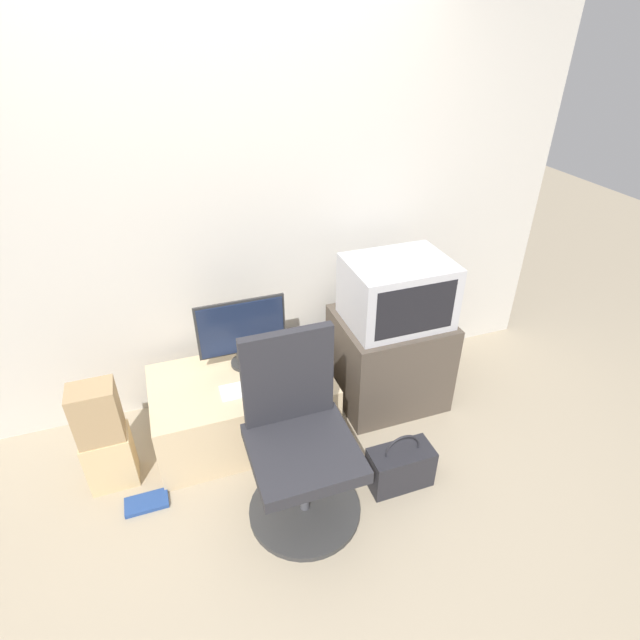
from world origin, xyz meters
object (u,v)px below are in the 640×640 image
object	(u,v)px
keyboard	(248,388)
mouse	(285,378)
cardboard_box_lower	(111,458)
book	(147,503)
office_chair	(299,446)
handbag	(400,467)
crt_tv	(397,292)
main_monitor	(242,333)

from	to	relation	value
keyboard	mouse	world-z (taller)	mouse
keyboard	cardboard_box_lower	world-z (taller)	keyboard
keyboard	book	xyz separation A→B (m)	(-0.64, -0.25, -0.42)
keyboard	book	size ratio (longest dim) A/B	1.41
cardboard_box_lower	book	size ratio (longest dim) A/B	1.50
office_chair	book	size ratio (longest dim) A/B	4.42
handbag	office_chair	bearing A→B (deg)	173.56
cardboard_box_lower	book	distance (m)	0.32
crt_tv	mouse	bearing A→B (deg)	-172.13
mouse	crt_tv	distance (m)	0.84
keyboard	handbag	xyz separation A→B (m)	(0.70, -0.57, -0.30)
main_monitor	cardboard_box_lower	distance (m)	0.99
main_monitor	keyboard	size ratio (longest dim) A/B	1.65
office_chair	mouse	bearing A→B (deg)	81.72
handbag	main_monitor	bearing A→B (deg)	129.45
keyboard	handbag	size ratio (longest dim) A/B	0.88
cardboard_box_lower	book	bearing A→B (deg)	-57.00
keyboard	mouse	bearing A→B (deg)	1.76
main_monitor	cardboard_box_lower	xyz separation A→B (m)	(-0.83, -0.26, -0.48)
mouse	office_chair	distance (m)	0.52
office_chair	book	xyz separation A→B (m)	(-0.79, 0.25, -0.40)
cardboard_box_lower	book	xyz separation A→B (m)	(0.15, -0.23, -0.16)
keyboard	office_chair	world-z (taller)	office_chair
main_monitor	book	bearing A→B (deg)	-143.99
handbag	mouse	bearing A→B (deg)	129.82
main_monitor	book	xyz separation A→B (m)	(-0.68, -0.49, -0.64)
main_monitor	handbag	bearing A→B (deg)	-50.55
keyboard	office_chair	distance (m)	0.53
main_monitor	mouse	bearing A→B (deg)	-51.49
keyboard	office_chair	bearing A→B (deg)	-74.05
office_chair	crt_tv	bearing A→B (deg)	36.97
office_chair	cardboard_box_lower	world-z (taller)	office_chair
mouse	book	xyz separation A→B (m)	(-0.86, -0.26, -0.43)
cardboard_box_lower	keyboard	bearing A→B (deg)	1.46
main_monitor	cardboard_box_lower	world-z (taller)	main_monitor
main_monitor	crt_tv	bearing A→B (deg)	-8.02
book	handbag	bearing A→B (deg)	-13.30
crt_tv	office_chair	world-z (taller)	crt_tv
handbag	book	world-z (taller)	handbag
mouse	handbag	size ratio (longest dim) A/B	0.16
handbag	book	size ratio (longest dim) A/B	1.59
mouse	cardboard_box_lower	bearing A→B (deg)	-178.48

